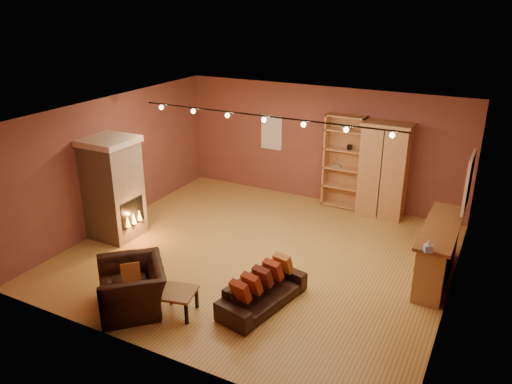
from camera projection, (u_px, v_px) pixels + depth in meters
The scene contains 16 objects.
floor at pixel (259, 254), 9.79m from camera, with size 7.00×7.00×0.00m, color #A27A39.
ceiling at pixel (259, 114), 8.76m from camera, with size 7.00×7.00×0.00m, color brown.
back_wall at pixel (321, 145), 11.95m from camera, with size 7.00×0.02×2.80m, color brown.
left_wall at pixel (115, 161), 10.77m from camera, with size 0.02×6.50×2.80m, color brown.
right_wall at pixel (458, 225), 7.77m from camera, with size 0.02×6.50×2.80m, color brown.
fireplace at pixel (113, 188), 10.20m from camera, with size 1.01×0.98×2.12m.
back_window at pixel (272, 132), 12.44m from camera, with size 0.56×0.04×0.86m, color white.
bookcase at pixel (344, 161), 11.68m from camera, with size 0.91×0.35×2.22m.
armoire at pixel (384, 170), 11.14m from camera, with size 1.08×0.61×2.18m.
bar_counter at pixel (438, 251), 8.80m from camera, with size 0.58×2.15×1.03m.
tissue_box at pixel (428, 247), 7.70m from camera, with size 0.14×0.14×0.21m.
right_window at pixel (469, 182), 8.85m from camera, with size 0.05×0.90×1.00m, color white.
loveseat at pixel (263, 287), 8.06m from camera, with size 0.81×1.73×0.72m.
armchair at pixel (131, 280), 7.94m from camera, with size 1.36×1.37×1.02m.
coffee_table at pixel (178, 295), 7.85m from camera, with size 0.64×0.64×0.40m.
track_rail at pixel (264, 118), 8.96m from camera, with size 5.20×0.09×0.13m.
Camera 1 is at (3.94, -7.70, 4.74)m, focal length 35.00 mm.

